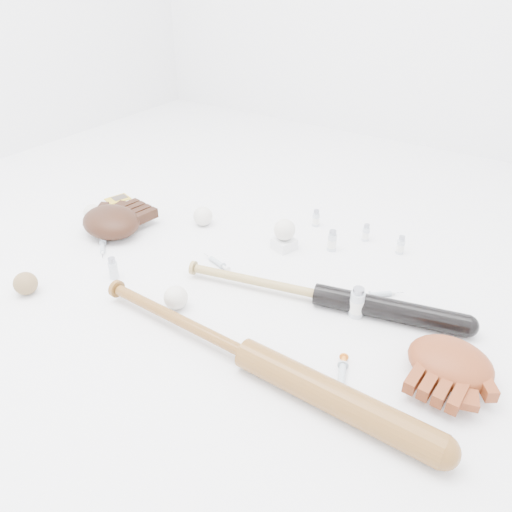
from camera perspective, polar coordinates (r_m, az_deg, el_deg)
The scene contains 21 objects.
bat_dark at distance 1.42m, azimuth 7.12°, elevation -4.37°, with size 0.84×0.06×0.06m, color black, non-canonical shape.
bat_wood at distance 1.22m, azimuth -0.99°, elevation -11.16°, with size 0.99×0.07×0.07m, color brown, non-canonical shape.
glove_dark at distance 1.82m, azimuth -16.23°, elevation 3.82°, with size 0.26×0.26×0.09m, color black, non-canonical shape.
glove_tan at distance 1.27m, azimuth 21.32°, elevation -11.23°, with size 0.24×0.24×0.09m, color maroon, non-canonical shape.
trading_card at distance 2.09m, azimuth -15.51°, elevation 6.30°, with size 0.06×0.09×0.00m, color gold.
pedestal at distance 1.67m, azimuth 3.23°, elevation 1.40°, with size 0.07×0.07×0.04m, color white.
baseball_on_pedestal at distance 1.64m, azimuth 3.28°, elevation 3.02°, with size 0.07×0.07×0.07m, color silver.
baseball_left at distance 1.93m, azimuth -18.16°, elevation 4.69°, with size 0.07×0.07×0.07m, color silver.
baseball_upper at distance 1.82m, azimuth -6.09°, elevation 4.54°, with size 0.07×0.07×0.07m, color silver.
baseball_mid at distance 1.41m, azimuth -9.15°, elevation -4.71°, with size 0.07×0.07×0.07m, color silver.
baseball_aged at distance 1.60m, azimuth -24.84°, elevation -2.86°, with size 0.07×0.07×0.07m, color brown.
syringe_0 at distance 1.75m, azimuth -17.12°, elevation 0.94°, with size 0.14×0.02×0.02m, color #ADBCC6, non-canonical shape.
syringe_1 at distance 1.60m, azimuth -4.51°, elevation -0.71°, with size 0.14×0.02×0.02m, color #ADBCC6, non-canonical shape.
syringe_2 at distance 1.49m, azimuth 14.04°, elevation -4.25°, with size 0.14×0.02×0.02m, color #ADBCC6, non-canonical shape.
syringe_3 at distance 1.22m, azimuth 9.78°, elevation -13.35°, with size 0.16×0.03×0.02m, color #ADBCC6, non-canonical shape.
vial_0 at distance 1.70m, azimuth 16.21°, elevation 1.23°, with size 0.02×0.02×0.07m, color silver.
vial_1 at distance 1.82m, azimuth 6.87°, elevation 4.34°, with size 0.02×0.02×0.06m, color silver.
vial_2 at distance 1.67m, azimuth 8.69°, elevation 1.77°, with size 0.03×0.03×0.07m, color silver.
vial_3 at distance 1.39m, azimuth 11.48°, elevation -5.20°, with size 0.04×0.04×0.09m, color silver.
vial_4 at distance 1.57m, azimuth -16.02°, elevation -1.33°, with size 0.03×0.03×0.07m, color silver.
vial_5 at distance 1.75m, azimuth 12.46°, elevation 2.64°, with size 0.02×0.02×0.06m, color silver.
Camera 1 is at (0.76, -1.00, 0.87)m, focal length 35.00 mm.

